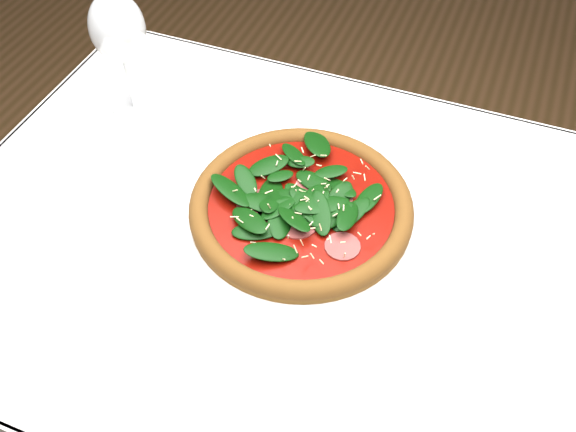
% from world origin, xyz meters
% --- Properties ---
extents(dining_table, '(1.21, 0.81, 0.75)m').
position_xyz_m(dining_table, '(0.00, 0.00, 0.65)').
color(dining_table, silver).
rests_on(dining_table, ground).
extents(plate, '(0.39, 0.39, 0.02)m').
position_xyz_m(plate, '(-0.06, 0.04, 0.76)').
color(plate, white).
rests_on(plate, dining_table).
extents(pizza, '(0.38, 0.38, 0.04)m').
position_xyz_m(pizza, '(-0.06, 0.04, 0.78)').
color(pizza, brown).
rests_on(pizza, plate).
extents(wine_glass, '(0.09, 0.09, 0.22)m').
position_xyz_m(wine_glass, '(-0.44, 0.18, 0.91)').
color(wine_glass, silver).
rests_on(wine_glass, dining_table).
extents(saucer_far, '(0.13, 0.13, 0.01)m').
position_xyz_m(saucer_far, '(0.32, 0.29, 0.76)').
color(saucer_far, white).
rests_on(saucer_far, dining_table).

